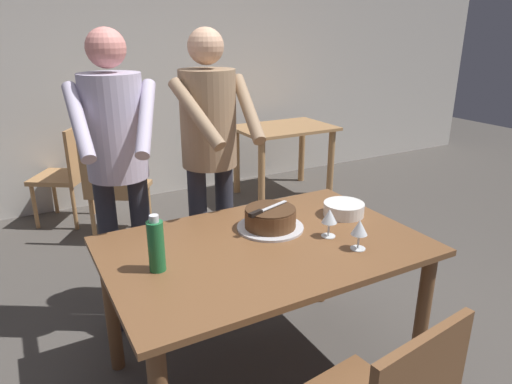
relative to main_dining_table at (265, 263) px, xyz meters
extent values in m
plane|color=#4C4742|center=(0.00, 0.00, -0.64)|extent=(14.00, 14.00, 0.00)
cube|color=beige|center=(0.00, 3.01, 0.71)|extent=(10.00, 0.12, 2.70)
cube|color=brown|center=(0.00, 0.00, 0.09)|extent=(1.48, 0.97, 0.03)
cylinder|color=brown|center=(0.67, -0.41, -0.28)|extent=(0.07, 0.07, 0.72)
cylinder|color=brown|center=(-0.67, 0.41, -0.28)|extent=(0.07, 0.07, 0.72)
cylinder|color=brown|center=(0.67, 0.41, -0.28)|extent=(0.07, 0.07, 0.72)
cylinder|color=silver|center=(0.11, 0.14, 0.11)|extent=(0.34, 0.34, 0.01)
cylinder|color=brown|center=(0.11, 0.14, 0.16)|extent=(0.26, 0.26, 0.09)
cylinder|color=#432A18|center=(0.11, 0.14, 0.21)|extent=(0.25, 0.25, 0.01)
cube|color=silver|center=(0.13, 0.14, 0.22)|extent=(0.20, 0.08, 0.00)
cube|color=black|center=(0.01, 0.10, 0.22)|extent=(0.08, 0.05, 0.02)
cylinder|color=white|center=(0.55, 0.10, 0.11)|extent=(0.22, 0.22, 0.01)
cylinder|color=white|center=(0.55, 0.10, 0.12)|extent=(0.22, 0.22, 0.01)
cylinder|color=white|center=(0.55, 0.10, 0.13)|extent=(0.22, 0.22, 0.01)
cylinder|color=white|center=(0.55, 0.10, 0.14)|extent=(0.22, 0.22, 0.01)
cylinder|color=white|center=(0.55, 0.10, 0.15)|extent=(0.22, 0.22, 0.01)
cylinder|color=white|center=(0.55, 0.10, 0.16)|extent=(0.22, 0.22, 0.01)
cylinder|color=white|center=(0.55, 0.10, 0.17)|extent=(0.22, 0.22, 0.01)
cylinder|color=silver|center=(0.35, -0.26, 0.11)|extent=(0.07, 0.07, 0.00)
cylinder|color=silver|center=(0.35, -0.26, 0.15)|extent=(0.01, 0.01, 0.07)
cone|color=silver|center=(0.35, -0.26, 0.22)|extent=(0.08, 0.08, 0.07)
cylinder|color=silver|center=(0.31, -0.08, 0.11)|extent=(0.07, 0.07, 0.00)
cylinder|color=silver|center=(0.31, -0.08, 0.15)|extent=(0.01, 0.01, 0.07)
cone|color=silver|center=(0.31, -0.08, 0.22)|extent=(0.08, 0.08, 0.07)
cylinder|color=#1E6B38|center=(-0.52, 0.00, 0.22)|extent=(0.07, 0.07, 0.22)
cylinder|color=silver|center=(-0.52, 0.00, 0.34)|extent=(0.04, 0.04, 0.03)
cylinder|color=#2D2D38|center=(0.12, 0.71, -0.17)|extent=(0.11, 0.11, 0.95)
cylinder|color=#2D2D38|center=(-0.06, 0.70, -0.17)|extent=(0.11, 0.11, 0.95)
cylinder|color=#997A5B|center=(0.03, 0.71, 0.58)|extent=(0.32, 0.32, 0.55)
sphere|color=tan|center=(0.03, 0.71, 0.98)|extent=(0.20, 0.20, 0.20)
cylinder|color=#997A5B|center=(0.20, 0.53, 0.65)|extent=(0.13, 0.42, 0.34)
cylinder|color=#997A5B|center=(-0.12, 0.52, 0.65)|extent=(0.18, 0.42, 0.34)
cylinder|color=#2D2D38|center=(-0.40, 0.72, -0.17)|extent=(0.11, 0.11, 0.95)
cylinder|color=#2D2D38|center=(-0.58, 0.76, -0.17)|extent=(0.11, 0.11, 0.95)
cylinder|color=#B7ADC6|center=(-0.49, 0.74, 0.58)|extent=(0.32, 0.32, 0.55)
sphere|color=#DA867D|center=(-0.49, 0.74, 0.98)|extent=(0.20, 0.20, 0.20)
cylinder|color=#B7ADC6|center=(-0.38, 0.53, 0.65)|extent=(0.24, 0.41, 0.34)
cylinder|color=#B7ADC6|center=(-0.68, 0.59, 0.65)|extent=(0.07, 0.42, 0.34)
cube|color=tan|center=(1.56, 2.31, 0.08)|extent=(1.00, 0.70, 0.03)
cylinder|color=tan|center=(1.13, 2.03, -0.29)|extent=(0.07, 0.07, 0.71)
cylinder|color=tan|center=(1.98, 2.03, -0.29)|extent=(0.07, 0.07, 0.71)
cylinder|color=tan|center=(1.13, 2.58, -0.29)|extent=(0.07, 0.07, 0.71)
cylinder|color=tan|center=(1.98, 2.58, -0.29)|extent=(0.07, 0.07, 0.71)
cube|color=tan|center=(-0.63, 2.64, -0.21)|extent=(0.61, 0.61, 0.04)
cylinder|color=tan|center=(-0.88, 2.59, -0.44)|extent=(0.04, 0.04, 0.41)
cylinder|color=tan|center=(-0.68, 2.90, -0.44)|extent=(0.04, 0.04, 0.41)
cylinder|color=tan|center=(-0.58, 2.39, -0.44)|extent=(0.04, 0.04, 0.41)
cylinder|color=tan|center=(-0.38, 2.70, -0.44)|extent=(0.04, 0.04, 0.41)
cube|color=tan|center=(-0.46, 2.53, 0.03)|extent=(0.26, 0.39, 0.45)
cube|color=tan|center=(-0.23, 2.05, -0.21)|extent=(0.61, 0.61, 0.04)
cylinder|color=tan|center=(-0.29, 2.30, -0.44)|extent=(0.04, 0.04, 0.41)
cylinder|color=tan|center=(0.02, 2.11, -0.44)|extent=(0.04, 0.04, 0.41)
cylinder|color=tan|center=(-0.48, 2.00, -0.44)|extent=(0.04, 0.04, 0.41)
cylinder|color=tan|center=(-0.18, 1.80, -0.44)|extent=(0.04, 0.04, 0.41)
cube|color=tan|center=(-0.34, 1.88, 0.03)|extent=(0.39, 0.26, 0.45)
camera|label=1|loc=(-0.98, -1.70, 1.07)|focal=32.13mm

